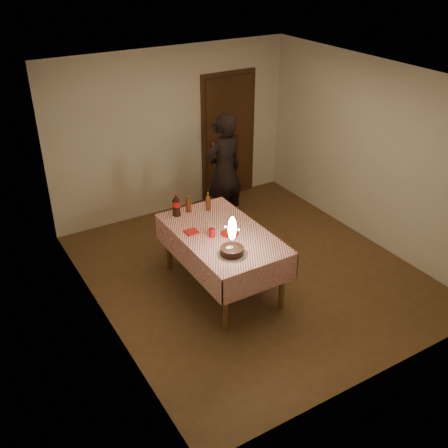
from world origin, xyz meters
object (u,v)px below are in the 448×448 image
Objects in this scene: dining_table at (222,240)px; red_plate at (230,233)px; photographer at (224,171)px; red_cup at (212,233)px; clear_cup at (231,223)px; cola_bottle at (176,205)px; amber_bottle_left at (189,203)px; amber_bottle_right at (208,202)px; birthday_cake at (232,245)px.

dining_table is 7.82× the size of red_plate.
red_plate is 0.12× the size of photographer.
red_cup is at bearing -174.85° from dining_table.
clear_cup is 0.28× the size of cola_bottle.
cola_bottle is at bearing -147.15° from photographer.
clear_cup is 0.77m from cola_bottle.
red_plate is 0.80m from amber_bottle_left.
amber_bottle_right is (0.09, 0.69, 0.11)m from red_plate.
amber_bottle_left is at bearing 96.98° from dining_table.
amber_bottle_right is at bearing 93.88° from clear_cup.
red_cup is at bearing 165.52° from red_plate.
dining_table is 3.57× the size of birthday_cake.
red_cup is at bearing -163.42° from clear_cup.
dining_table is 17.20× the size of red_cup.
amber_bottle_right is at bearing 75.85° from dining_table.
dining_table is 0.75m from amber_bottle_left.
birthday_cake is 2.20m from photographer.
clear_cup is 0.35× the size of amber_bottle_right.
photographer reaches higher than amber_bottle_left.
cola_bottle is 0.18× the size of photographer.
red_cup reaches higher than dining_table.
amber_bottle_right is at bearing 74.31° from birthday_cake.
amber_bottle_left is at bearing 86.81° from birthday_cake.
cola_bottle reaches higher than amber_bottle_right.
amber_bottle_right is (0.31, 1.10, -0.00)m from birthday_cake.
photographer reaches higher than dining_table.
red_cup is at bearing 89.65° from birthday_cake.
amber_bottle_right is 1.12m from photographer.
dining_table is at bearing 72.38° from birthday_cake.
birthday_cake is 0.27× the size of photographer.
amber_bottle_left is (-0.15, 0.77, 0.11)m from red_plate.
dining_table is 6.75× the size of amber_bottle_left.
birthday_cake reaches higher than red_plate.
amber_bottle_right is at bearing -131.93° from photographer.
red_cup is 1.11× the size of clear_cup.
photographer is (0.75, 0.83, -0.03)m from amber_bottle_right.
dining_table is 0.55m from birthday_cake.
clear_cup is 0.68m from amber_bottle_left.
cola_bottle is (-0.34, 0.76, 0.15)m from red_plate.
red_plate is (0.07, -0.07, 0.11)m from dining_table.
red_cup is (0.00, 0.47, -0.07)m from birthday_cake.
red_plate is at bearing -78.82° from amber_bottle_left.
dining_table is 6.75× the size of amber_bottle_right.
clear_cup is 0.35× the size of amber_bottle_left.
cola_bottle is 1.40m from photographer.
birthday_cake reaches higher than amber_bottle_right.
red_plate is 0.70m from amber_bottle_right.
birthday_cake is 0.48m from red_plate.
dining_table is at bearing 133.89° from red_plate.
red_plate is at bearing -65.83° from cola_bottle.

